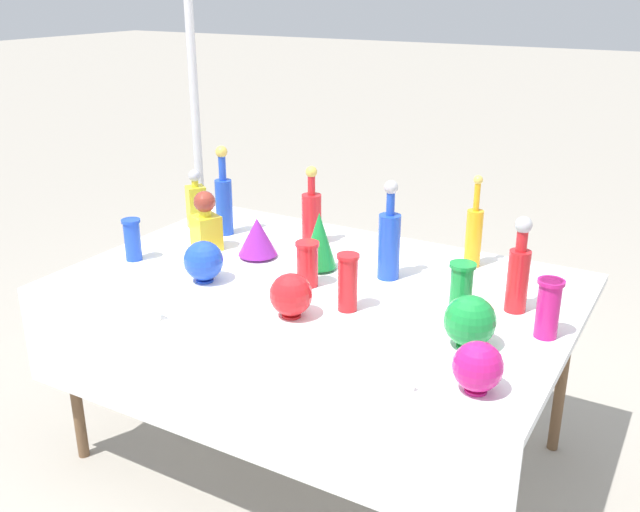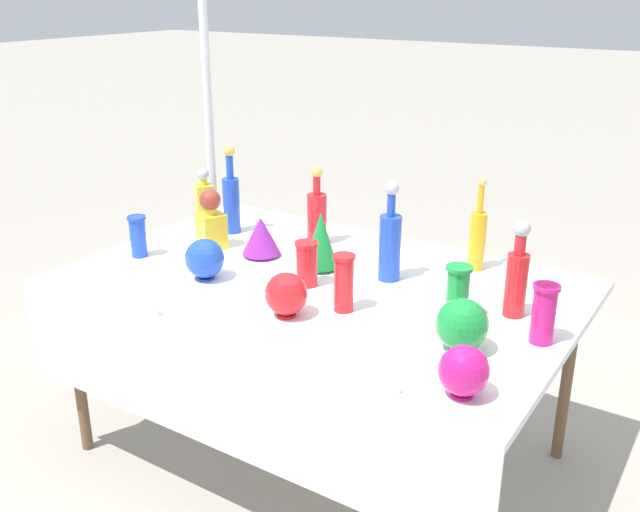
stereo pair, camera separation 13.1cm
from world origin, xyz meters
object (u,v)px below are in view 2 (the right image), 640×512
at_px(square_decanter_0, 211,221).
at_px(slender_vase_4, 544,312).
at_px(square_decanter_1, 205,201).
at_px(round_bowl_1, 205,259).
at_px(tall_bottle_1, 231,199).
at_px(round_bowl_0, 462,325).
at_px(slender_vase_3, 138,235).
at_px(slender_vase_2, 344,281).
at_px(tall_bottle_0, 477,236).
at_px(round_bowl_2, 286,294).
at_px(canopy_pole, 209,126).
at_px(slender_vase_0, 458,290).
at_px(tall_bottle_3, 517,275).
at_px(tall_bottle_2, 317,215).
at_px(tall_bottle_4, 390,242).
at_px(round_bowl_3, 464,371).
at_px(fluted_vase_0, 261,236).
at_px(slender_vase_1, 307,262).
at_px(fluted_vase_1, 321,240).

bearing_deg(square_decanter_0, slender_vase_4, -3.62).
relative_size(square_decanter_1, slender_vase_4, 1.40).
bearing_deg(round_bowl_1, tall_bottle_1, 118.71).
bearing_deg(round_bowl_0, slender_vase_3, 178.46).
bearing_deg(slender_vase_2, tall_bottle_0, 68.56).
distance_m(square_decanter_0, round_bowl_2, 0.74).
bearing_deg(canopy_pole, slender_vase_0, -22.20).
height_order(tall_bottle_3, slender_vase_0, tall_bottle_3).
height_order(square_decanter_0, slender_vase_3, square_decanter_0).
bearing_deg(tall_bottle_2, slender_vase_2, -49.08).
distance_m(tall_bottle_4, square_decanter_1, 1.00).
bearing_deg(tall_bottle_3, square_decanter_0, -177.66).
distance_m(square_decanter_0, round_bowl_1, 0.34).
bearing_deg(slender_vase_2, slender_vase_3, -179.26).
xyz_separation_m(square_decanter_0, square_decanter_1, (-0.22, 0.20, -0.00)).
xyz_separation_m(tall_bottle_4, square_decanter_0, (-0.78, -0.10, -0.03)).
height_order(slender_vase_0, round_bowl_3, slender_vase_0).
xyz_separation_m(fluted_vase_0, round_bowl_1, (-0.03, -0.31, -0.01)).
height_order(tall_bottle_4, slender_vase_1, tall_bottle_4).
bearing_deg(round_bowl_3, round_bowl_0, 113.56).
relative_size(round_bowl_0, canopy_pole, 0.06).
bearing_deg(square_decanter_1, slender_vase_1, -22.48).
bearing_deg(tall_bottle_2, tall_bottle_1, -168.52).
bearing_deg(tall_bottle_3, fluted_vase_1, -179.59).
bearing_deg(slender_vase_4, round_bowl_1, -171.43).
bearing_deg(tall_bottle_0, round_bowl_3, -70.65).
xyz_separation_m(tall_bottle_1, tall_bottle_2, (0.40, 0.08, -0.03)).
xyz_separation_m(square_decanter_0, slender_vase_4, (1.41, -0.09, -0.01)).
distance_m(square_decanter_1, round_bowl_2, 1.03).
height_order(tall_bottle_1, round_bowl_0, tall_bottle_1).
bearing_deg(fluted_vase_1, tall_bottle_4, 11.37).
height_order(slender_vase_3, round_bowl_2, slender_vase_3).
height_order(tall_bottle_2, round_bowl_0, tall_bottle_2).
relative_size(tall_bottle_4, slender_vase_3, 2.23).
bearing_deg(round_bowl_2, round_bowl_3, -11.97).
distance_m(square_decanter_0, slender_vase_3, 0.30).
distance_m(tall_bottle_4, slender_vase_1, 0.32).
xyz_separation_m(fluted_vase_0, fluted_vase_1, (0.28, 0.01, 0.03)).
bearing_deg(round_bowl_1, tall_bottle_0, 38.45).
relative_size(square_decanter_1, slender_vase_1, 1.60).
bearing_deg(tall_bottle_2, tall_bottle_0, 7.85).
bearing_deg(fluted_vase_0, tall_bottle_0, 23.32).
xyz_separation_m(slender_vase_4, canopy_pole, (-1.92, 0.69, 0.26)).
height_order(slender_vase_4, canopy_pole, canopy_pole).
bearing_deg(slender_vase_3, slender_vase_0, 7.32).
height_order(tall_bottle_4, slender_vase_3, tall_bottle_4).
xyz_separation_m(tall_bottle_3, slender_vase_0, (-0.15, -0.12, -0.04)).
bearing_deg(slender_vase_3, round_bowl_2, -8.80).
bearing_deg(tall_bottle_4, tall_bottle_2, 157.71).
bearing_deg(round_bowl_3, tall_bottle_2, 141.22).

